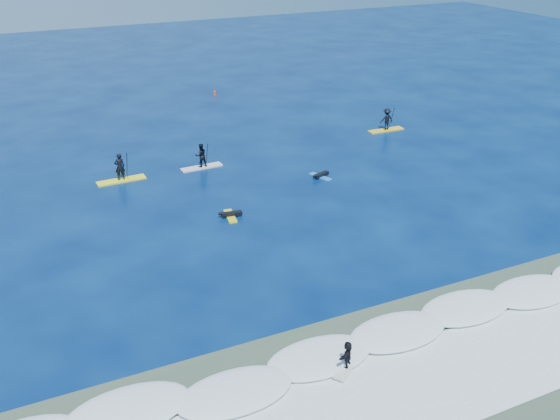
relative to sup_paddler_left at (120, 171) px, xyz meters
name	(u,v)px	position (x,y,z in m)	size (l,w,h in m)	color
ground	(283,244)	(6.37, -13.16, -0.74)	(160.00, 160.00, 0.00)	#031540
shallow_water	(437,401)	(6.37, -27.16, -0.74)	(90.00, 13.00, 0.01)	#3D5340
breaking_wave	(380,343)	(6.37, -23.16, -0.74)	(40.00, 6.00, 0.30)	white
whitewater	(422,385)	(6.37, -26.16, -0.74)	(34.00, 5.00, 0.02)	silver
sup_paddler_left	(120,171)	(0.00, 0.00, 0.00)	(3.42, 0.97, 2.38)	#FCFA1B
sup_paddler_center	(201,158)	(5.92, -0.02, 0.07)	(3.12, 0.92, 2.17)	silver
sup_paddler_right	(387,121)	(23.19, 1.51, 0.14)	(3.24, 0.86, 2.27)	yellow
prone_paddler_near	(230,215)	(4.91, -8.61, -0.61)	(1.50, 1.93, 0.39)	yellow
prone_paddler_far	(320,176)	(13.02, -5.38, -0.61)	(1.46, 1.92, 0.39)	blue
wave_surfer	(347,356)	(4.10, -24.11, -0.01)	(1.69, 1.45, 1.27)	silver
marker_buoy	(215,93)	(13.59, 18.50, -0.47)	(0.26, 0.26, 0.63)	#F74616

